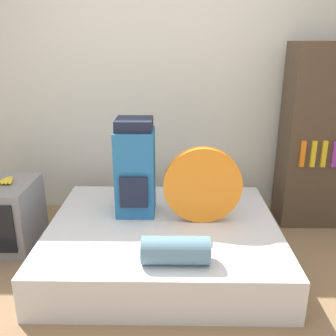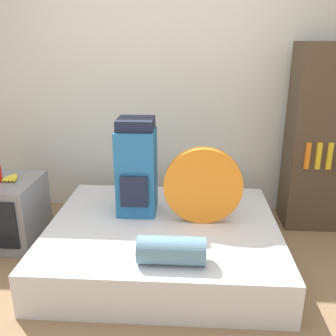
{
  "view_description": "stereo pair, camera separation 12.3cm",
  "coord_description": "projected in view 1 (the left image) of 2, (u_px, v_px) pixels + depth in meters",
  "views": [
    {
      "loc": [
        0.13,
        -1.94,
        1.66
      ],
      "look_at": [
        0.09,
        0.66,
        0.77
      ],
      "focal_mm": 40.0,
      "sensor_mm": 36.0,
      "label": 1
    },
    {
      "loc": [
        0.25,
        -1.93,
        1.66
      ],
      "look_at": [
        0.09,
        0.66,
        0.77
      ],
      "focal_mm": 40.0,
      "sensor_mm": 36.0,
      "label": 2
    }
  ],
  "objects": [
    {
      "name": "sleeping_roll",
      "position": [
        176.0,
        250.0,
        2.35
      ],
      "size": [
        0.43,
        0.18,
        0.18
      ],
      "color": "#5B849E",
      "rests_on": "bed"
    },
    {
      "name": "ground_plane",
      "position": [
        153.0,
        316.0,
        2.38
      ],
      "size": [
        16.0,
        16.0,
        0.0
      ],
      "primitive_type": "plane",
      "color": "#846647"
    },
    {
      "name": "wall_back",
      "position": [
        160.0,
        80.0,
        3.55
      ],
      "size": [
        8.0,
        0.05,
        2.6
      ],
      "color": "silver",
      "rests_on": "ground_plane"
    },
    {
      "name": "bookshelf",
      "position": [
        322.0,
        137.0,
        3.39
      ],
      "size": [
        0.69,
        0.41,
        1.65
      ],
      "color": "#473828",
      "rests_on": "ground_plane"
    },
    {
      "name": "banana_bunch",
      "position": [
        8.0,
        180.0,
        3.06
      ],
      "size": [
        0.13,
        0.17,
        0.04
      ],
      "color": "yellow",
      "rests_on": "television"
    },
    {
      "name": "backpack",
      "position": [
        135.0,
        168.0,
        2.96
      ],
      "size": [
        0.3,
        0.33,
        0.77
      ],
      "color": "#23669E",
      "rests_on": "bed"
    },
    {
      "name": "bed",
      "position": [
        163.0,
        241.0,
        2.95
      ],
      "size": [
        1.76,
        1.5,
        0.32
      ],
      "color": "silver",
      "rests_on": "ground_plane"
    },
    {
      "name": "television",
      "position": [
        3.0,
        215.0,
        3.12
      ],
      "size": [
        0.54,
        0.58,
        0.55
      ],
      "color": "gray",
      "rests_on": "ground_plane"
    },
    {
      "name": "tent_bag",
      "position": [
        203.0,
        185.0,
        2.84
      ],
      "size": [
        0.6,
        0.08,
        0.6
      ],
      "color": "orange",
      "rests_on": "bed"
    }
  ]
}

